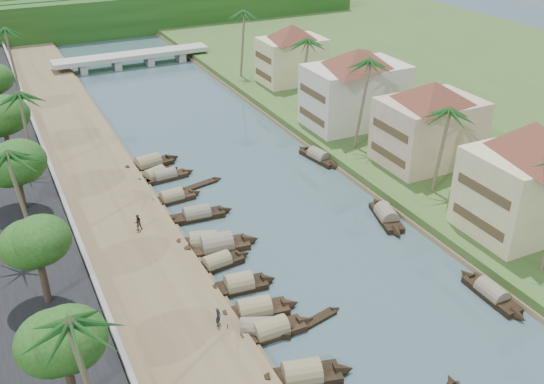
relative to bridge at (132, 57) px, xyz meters
name	(u,v)px	position (x,y,z in m)	size (l,w,h in m)	color
ground	(344,276)	(0.00, -72.00, -1.72)	(220.00, 220.00, 0.00)	#3B5359
left_bank	(110,210)	(-16.00, -52.00, -1.32)	(10.00, 180.00, 0.80)	brown
right_bank	(387,148)	(19.00, -52.00, -1.12)	(16.00, 180.00, 1.20)	#375421
road	(23,227)	(-24.50, -52.00, -1.02)	(8.00, 180.00, 1.40)	black
retaining_wall	(67,211)	(-20.20, -52.00, -0.37)	(0.40, 180.00, 1.10)	slate
treeline	(98,15)	(0.00, 28.00, 2.28)	(120.00, 14.00, 8.00)	#163D10
bridge	(132,57)	(0.00, 0.00, 0.00)	(28.00, 4.00, 2.40)	#A3A399
building_near	(533,178)	(18.99, -74.00, 4.66)	(14.85, 14.85, 10.20)	beige
building_mid	(430,122)	(19.99, -58.00, 4.41)	(14.11, 14.11, 9.70)	beige
building_far	(356,86)	(18.99, -44.00, 4.66)	(15.59, 15.59, 10.20)	beige
building_distant	(292,53)	(19.99, -24.00, 4.16)	(12.62, 12.62, 9.20)	beige
sampan_1	(302,376)	(-9.28, -81.27, -1.30)	(8.00, 3.66, 2.31)	black
sampan_2	(271,331)	(-9.21, -76.14, -1.31)	(7.75, 1.86, 2.06)	black
sampan_3	(256,330)	(-10.12, -75.51, -1.31)	(7.24, 4.27, 1.99)	black
sampan_4	(254,311)	(-9.31, -73.37, -1.31)	(7.95, 2.83, 2.22)	black
sampan_5	(239,285)	(-9.08, -69.73, -1.31)	(6.97, 2.40, 2.19)	black
sampan_6	(217,246)	(-8.55, -63.21, -1.30)	(8.77, 2.84, 2.53)	black
sampan_7	(217,263)	(-9.58, -65.87, -1.32)	(7.15, 2.23, 1.92)	black
sampan_8	(204,243)	(-9.44, -62.13, -1.30)	(7.63, 4.06, 2.30)	black
sampan_9	(197,215)	(-8.23, -56.91, -1.31)	(7.97, 2.10, 2.02)	black
sampan_10	(172,198)	(-9.40, -52.29, -1.31)	(7.00, 1.93, 1.95)	black
sampan_11	(155,176)	(-9.53, -46.31, -1.31)	(7.11, 4.00, 2.05)	black
sampan_12	(165,177)	(-8.55, -46.95, -1.32)	(7.56, 1.95, 1.83)	black
sampan_13	(148,164)	(-9.35, -42.86, -1.30)	(8.70, 3.31, 2.32)	black
sampan_14	(491,294)	(9.41, -80.09, -1.32)	(1.73, 7.84, 1.93)	black
sampan_15	(386,216)	(9.08, -65.68, -1.31)	(3.71, 8.19, 2.16)	black
sampan_16	(319,157)	(10.13, -50.01, -1.31)	(2.79, 8.11, 1.98)	black
canoe_1	(317,320)	(-5.16, -76.24, -1.62)	(5.11, 1.90, 0.82)	black
canoe_2	(199,185)	(-5.55, -50.23, -1.62)	(6.27, 2.28, 0.91)	black
palm_1	(445,112)	(16.00, -64.47, 8.39)	(3.20, 3.20, 10.66)	brown
palm_2	(362,63)	(15.00, -50.95, 10.04)	(3.20, 3.20, 12.36)	brown
palm_3	(303,42)	(16.00, -34.69, 8.80)	(3.20, 3.20, 11.08)	brown
palm_4	(81,322)	(-23.00, -81.60, 8.85)	(3.20, 3.20, 10.94)	brown
palm_5	(15,155)	(-24.00, -58.32, 9.16)	(3.20, 3.20, 11.26)	brown
palm_6	(19,96)	(-22.00, -40.62, 8.53)	(3.20, 3.20, 10.61)	brown
palm_7	(240,13)	(14.00, -17.58, 9.70)	(3.20, 3.20, 12.02)	brown
palm_8	(7,30)	(-20.50, -11.18, 9.19)	(3.20, 3.20, 11.30)	brown
tree_1	(62,341)	(-24.00, -77.98, 5.00)	(4.67, 4.67, 7.34)	#433526
tree_2	(36,243)	(-24.00, -66.12, 5.13)	(4.53, 4.53, 7.43)	#433526
tree_3	(15,164)	(-24.00, -49.53, 4.67)	(5.28, 5.28, 7.23)	#433526
tree_4	(2,117)	(-24.00, -35.50, 4.73)	(5.45, 5.45, 7.36)	#433526
tree_6	(378,80)	(24.00, -42.13, 4.31)	(4.84, 4.84, 6.90)	#433526
person_near	(218,317)	(-12.67, -74.15, -0.12)	(0.58, 0.38, 1.60)	#23242A
person_far	(138,222)	(-14.50, -57.71, -0.10)	(0.80, 0.63, 1.65)	#2E2820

